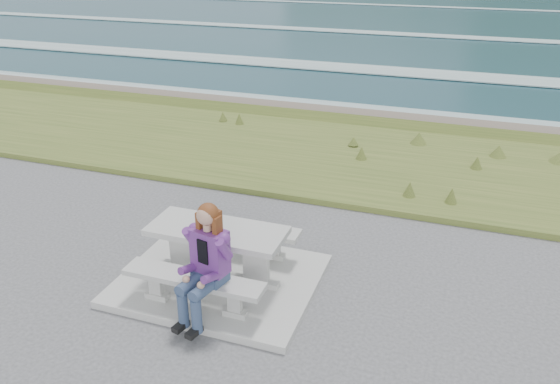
{
  "coord_description": "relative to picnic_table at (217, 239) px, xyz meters",
  "views": [
    {
      "loc": [
        2.83,
        -5.59,
        4.25
      ],
      "look_at": [
        0.45,
        1.2,
        0.91
      ],
      "focal_mm": 35.0,
      "sensor_mm": 36.0,
      "label": 1
    }
  ],
  "objects": [
    {
      "name": "concrete_slab",
      "position": [
        -0.0,
        0.0,
        -0.63
      ],
      "size": [
        2.6,
        2.1,
        0.1
      ],
      "primitive_type": "cube",
      "color": "#A9A9A3",
      "rests_on": "ground"
    },
    {
      "name": "picnic_table",
      "position": [
        0.0,
        0.0,
        0.0
      ],
      "size": [
        1.8,
        0.75,
        0.75
      ],
      "color": "#A9A9A3",
      "rests_on": "concrete_slab"
    },
    {
      "name": "bench_landward",
      "position": [
        0.0,
        -0.7,
        -0.23
      ],
      "size": [
        1.8,
        0.35,
        0.45
      ],
      "color": "#A9A9A3",
      "rests_on": "concrete_slab"
    },
    {
      "name": "bench_seaward",
      "position": [
        0.0,
        0.7,
        -0.23
      ],
      "size": [
        1.8,
        0.35,
        0.45
      ],
      "color": "#A9A9A3",
      "rests_on": "concrete_slab"
    },
    {
      "name": "grass_verge",
      "position": [
        -0.0,
        5.0,
        -0.68
      ],
      "size": [
        160.0,
        4.5,
        0.22
      ],
      "primitive_type": "cube",
      "color": "#405720",
      "rests_on": "ground"
    },
    {
      "name": "shore_drop",
      "position": [
        -0.0,
        7.9,
        -0.68
      ],
      "size": [
        160.0,
        0.8,
        2.2
      ],
      "primitive_type": "cube",
      "color": "brown",
      "rests_on": "ground"
    },
    {
      "name": "ocean",
      "position": [
        -0.0,
        25.09,
        -2.42
      ],
      "size": [
        1600.0,
        1600.0,
        0.09
      ],
      "color": "#1B414D",
      "rests_on": "ground"
    },
    {
      "name": "seated_woman",
      "position": [
        0.2,
        -0.84,
        -0.05
      ],
      "size": [
        0.56,
        0.8,
        1.46
      ],
      "rotation": [
        0.0,
        0.0,
        -0.23
      ],
      "color": "navy",
      "rests_on": "concrete_slab"
    }
  ]
}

